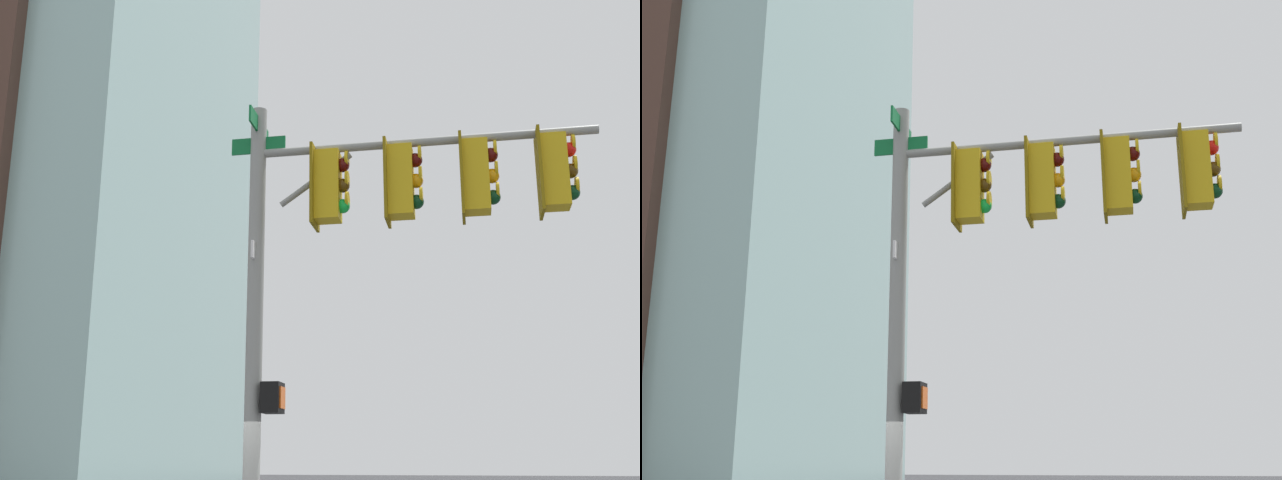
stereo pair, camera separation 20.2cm
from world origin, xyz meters
TOP-DOWN VIEW (x-y plane):
  - signal_pole_assembly at (-0.18, 1.84)m, footprint 0.97×5.06m
  - building_glass_tower at (-33.80, -24.44)m, footprint 25.29×22.50m

SIDE VIEW (x-z plane):
  - signal_pole_assembly at x=-0.18m, z-range 1.50..8.43m
  - building_glass_tower at x=-33.80m, z-range 0.00..57.40m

